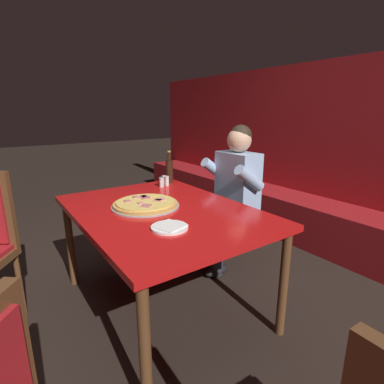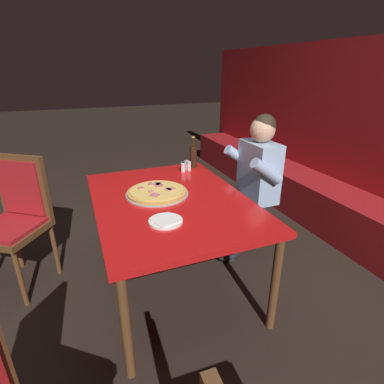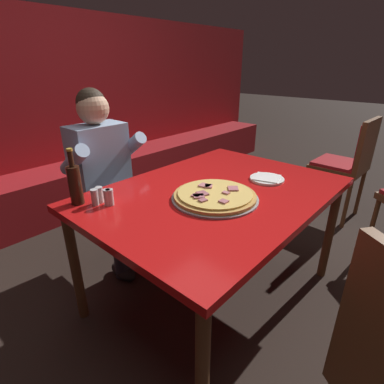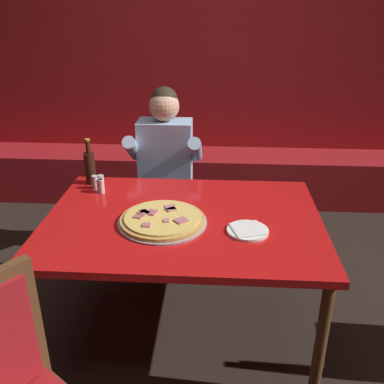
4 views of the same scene
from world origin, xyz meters
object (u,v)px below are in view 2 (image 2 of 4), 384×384
Objects in this scene: shaker_red_pepper_flakes at (187,166)px; shaker_parmesan at (189,166)px; pizza at (157,192)px; beer_bottle at (193,156)px; shaker_oregano at (183,168)px; dining_chair_near_left at (16,214)px; diner_seated_blue_shirt at (250,181)px; shaker_black_pepper at (183,167)px; plate_white_paper at (166,221)px; main_dining_table at (170,206)px.

shaker_parmesan is at bearing 15.69° from shaker_red_pepper_flakes.
pizza is 1.59× the size of beer_bottle.
shaker_oregano is 0.08× the size of dining_chair_near_left.
diner_seated_blue_shirt reaches higher than shaker_red_pepper_flakes.
shaker_red_pepper_flakes is 0.08m from shaker_oregano.
shaker_parmesan is at bearing 91.84° from dining_chair_near_left.
shaker_black_pepper is 0.08× the size of dining_chair_near_left.
shaker_red_pepper_flakes is 0.03m from shaker_parmesan.
pizza is at bearing 69.15° from dining_chair_near_left.
beer_bottle is (-0.52, 0.50, 0.09)m from pizza.
plate_white_paper is 1.26m from dining_chair_near_left.
shaker_red_pepper_flakes is (-0.57, 0.34, 0.11)m from main_dining_table.
shaker_red_pepper_flakes is 1.00× the size of shaker_black_pepper.
shaker_red_pepper_flakes is at bearing 148.81° from main_dining_table.
diner_seated_blue_shirt reaches higher than main_dining_table.
main_dining_table is 0.77m from beer_bottle.
dining_chair_near_left is at bearing -110.85° from pizza.
shaker_parmesan is at bearing 97.92° from shaker_black_pepper.
plate_white_paper is (0.44, -0.07, -0.01)m from pizza.
beer_bottle is 0.58m from diner_seated_blue_shirt.
pizza is 0.60m from shaker_parmesan.
main_dining_table is 7.01× the size of plate_white_paper.
pizza is 5.40× the size of shaker_red_pepper_flakes.
shaker_red_pepper_flakes and shaker_oregano have the same top height.
shaker_red_pepper_flakes is (0.05, -0.09, -0.07)m from beer_bottle.
pizza is 0.36× the size of diner_seated_blue_shirt.
beer_bottle reaches higher than shaker_oregano.
plate_white_paper is at bearing -26.54° from shaker_black_pepper.
diner_seated_blue_shirt reaches higher than shaker_black_pepper.
shaker_oregano is at bearing -54.05° from beer_bottle.
plate_white_paper is 1.08m from diner_seated_blue_shirt.
shaker_oregano is 1.00× the size of shaker_black_pepper.
plate_white_paper is 1.02m from shaker_red_pepper_flakes.
pizza is 0.56m from shaker_black_pepper.
diner_seated_blue_shirt reaches higher than pizza.
diner_seated_blue_shirt is 1.90m from dining_chair_near_left.
pizza is at bearing -41.42° from shaker_red_pepper_flakes.
beer_bottle reaches higher than shaker_red_pepper_flakes.
shaker_red_pepper_flakes is 1.00× the size of shaker_oregano.
plate_white_paper is at bearing -27.90° from shaker_red_pepper_flakes.
shaker_oregano and shaker_black_pepper have the same top height.
shaker_oregano is (-0.85, 0.42, 0.03)m from plate_white_paper.
diner_seated_blue_shirt is (0.42, 0.37, -0.15)m from beer_bottle.
shaker_parmesan reaches higher than pizza.
shaker_red_pepper_flakes is at bearing 152.10° from plate_white_paper.
shaker_red_pepper_flakes reaches higher than plate_white_paper.
shaker_parmesan is (0.03, 0.01, 0.00)m from shaker_red_pepper_flakes.
shaker_red_pepper_flakes is at bearing 93.20° from dining_chair_near_left.
beer_bottle is 0.23× the size of diner_seated_blue_shirt.
main_dining_table is at bearing -29.15° from shaker_oregano.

